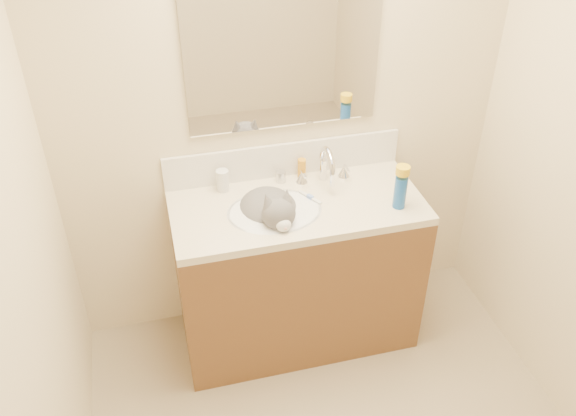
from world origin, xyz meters
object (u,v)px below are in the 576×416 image
vanity_cabinet (297,275)px  faucet (326,168)px  basin (275,223)px  silver_jar (281,177)px  pill_bottle (223,181)px  spray_can (400,192)px  cat (271,213)px  amber_bottle (302,169)px

vanity_cabinet → faucet: faucet is taller
basin → silver_jar: 0.27m
pill_bottle → spray_can: bearing=-23.9°
faucet → cat: bearing=-155.4°
silver_jar → amber_bottle: size_ratio=0.54×
faucet → amber_bottle: 0.13m
basin → silver_jar: (0.09, 0.24, 0.10)m
vanity_cabinet → faucet: (0.18, 0.14, 0.54)m
basin → amber_bottle: (0.20, 0.25, 0.12)m
cat → amber_bottle: (0.21, 0.22, 0.08)m
faucet → silver_jar: bearing=161.4°
pill_bottle → amber_bottle: bearing=2.2°
vanity_cabinet → cat: bearing=-177.1°
basin → cat: size_ratio=1.06×
basin → spray_can: spray_can is taller
vanity_cabinet → silver_jar: size_ratio=21.08×
spray_can → pill_bottle: bearing=156.1°
basin → silver_jar: silver_jar is taller
faucet → silver_jar: 0.23m
cat → silver_jar: bearing=58.0°
amber_bottle → spray_can: (0.37, -0.36, 0.03)m
silver_jar → spray_can: (0.48, -0.35, 0.05)m
vanity_cabinet → spray_can: (0.45, -0.14, 0.53)m
amber_bottle → faucet: bearing=-38.9°
faucet → spray_can: (0.27, -0.28, -0.01)m
amber_bottle → spray_can: 0.52m
spray_can → cat: bearing=167.3°
faucet → cat: (-0.31, -0.14, -0.11)m
vanity_cabinet → amber_bottle: bearing=69.9°
vanity_cabinet → cat: (-0.13, -0.01, 0.42)m
silver_jar → faucet: bearing=-18.6°
silver_jar → pill_bottle: bearing=-179.0°
basin → amber_bottle: bearing=51.2°
faucet → cat: faucet is taller
cat → amber_bottle: size_ratio=4.07×
faucet → pill_bottle: size_ratio=2.53×
basin → vanity_cabinet: bearing=14.0°
cat → pill_bottle: 0.29m
amber_bottle → spray_can: bearing=-43.7°
basin → spray_can: size_ratio=2.81×
vanity_cabinet → amber_bottle: amber_bottle is taller
pill_bottle → spray_can: spray_can is taller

